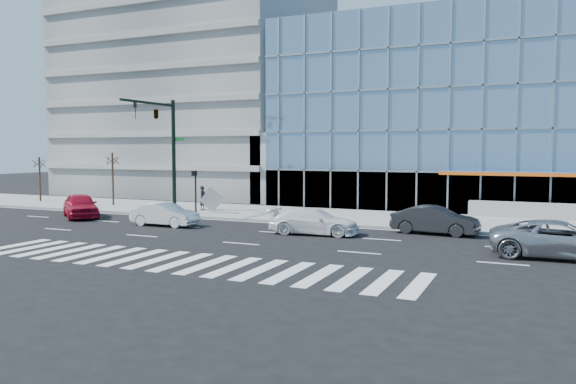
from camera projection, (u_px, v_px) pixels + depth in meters
name	position (u px, v px, depth m)	size (l,w,h in m)	color
ground	(276.00, 233.00, 31.08)	(160.00, 160.00, 0.00)	black
sidewalk	(325.00, 216.00, 38.36)	(120.00, 8.00, 0.15)	gray
theatre_building	(550.00, 116.00, 48.53)	(42.00, 26.00, 15.00)	#6689AB
parking_garage	(212.00, 101.00, 62.12)	(24.00, 24.00, 20.00)	gray
ramp_block	(301.00, 168.00, 49.68)	(6.00, 8.00, 6.00)	gray
tower_far_mid	(148.00, 21.00, 110.63)	(13.00, 13.00, 60.00)	#475E7C
tower_backdrop	(290.00, 46.00, 105.21)	(14.00, 14.00, 48.00)	gray
traffic_signal	(161.00, 127.00, 39.23)	(1.14, 5.74, 8.00)	black
ped_signal_post	(195.00, 185.00, 38.86)	(0.30, 0.33, 3.00)	black
street_tree_near	(112.00, 160.00, 44.92)	(1.10, 1.10, 4.23)	#332319
street_tree_far	(39.00, 163.00, 48.19)	(1.10, 1.10, 3.87)	#332319
silver_suv	(561.00, 240.00, 23.67)	(2.64, 5.72, 1.59)	#B0B1B5
white_suv	(314.00, 221.00, 30.40)	(1.99, 4.90, 1.42)	white
white_sedan	(165.00, 214.00, 33.75)	(1.47, 4.21, 1.39)	silver
dark_sedan	(435.00, 220.00, 30.45)	(1.61, 4.63, 1.52)	black
red_sedan	(81.00, 206.00, 37.83)	(1.94, 4.83, 1.65)	#A90D26
pedestrian	(203.00, 198.00, 41.37)	(0.65, 0.42, 1.77)	black
tilted_panel	(212.00, 200.00, 39.63)	(1.30, 0.06, 1.30)	#9C9C9C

